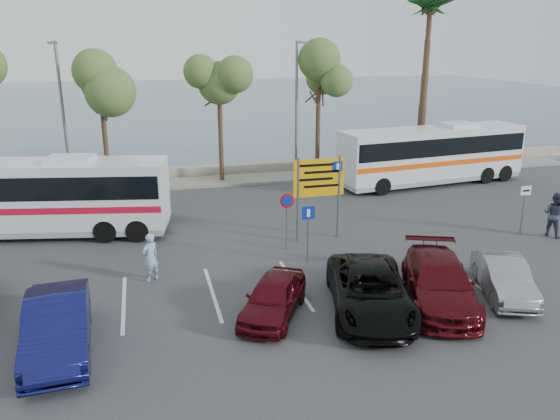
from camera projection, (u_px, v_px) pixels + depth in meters
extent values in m
plane|color=#343437|center=(319.00, 270.00, 20.29)|extent=(120.00, 120.00, 0.00)
cube|color=gray|center=(247.00, 179.00, 33.21)|extent=(44.00, 2.40, 0.15)
cube|color=gray|center=(241.00, 169.00, 35.00)|extent=(48.00, 0.80, 0.60)
plane|color=#45596F|center=(183.00, 102.00, 75.77)|extent=(140.00, 140.00, 0.00)
cylinder|color=#382619|center=(106.00, 143.00, 30.54)|extent=(0.28, 0.28, 5.04)
cylinder|color=#382619|center=(221.00, 133.00, 32.00)|extent=(0.28, 0.28, 5.60)
cylinder|color=#382619|center=(318.00, 133.00, 33.49)|extent=(0.28, 0.28, 5.18)
cylinder|color=#382619|center=(424.00, 90.00, 34.44)|extent=(0.48, 0.48, 10.00)
cylinder|color=slate|center=(64.00, 119.00, 29.26)|extent=(0.16, 0.16, 8.00)
cylinder|color=slate|center=(54.00, 42.00, 27.67)|extent=(0.12, 0.90, 0.12)
cube|color=slate|center=(52.00, 43.00, 27.22)|extent=(0.45, 0.25, 0.12)
cylinder|color=slate|center=(296.00, 111.00, 32.35)|extent=(0.16, 0.16, 8.00)
cylinder|color=slate|center=(299.00, 42.00, 30.76)|extent=(0.12, 0.90, 0.12)
cube|color=slate|center=(302.00, 43.00, 30.31)|extent=(0.45, 0.25, 0.12)
cylinder|color=slate|center=(298.00, 200.00, 22.74)|extent=(0.12, 0.12, 3.60)
cylinder|color=slate|center=(339.00, 197.00, 23.17)|extent=(0.12, 0.12, 3.60)
cube|color=#DEA10B|center=(319.00, 178.00, 22.68)|extent=(2.20, 0.06, 1.60)
cube|color=#0C2699|center=(338.00, 166.00, 22.70)|extent=(0.42, 0.01, 0.42)
cylinder|color=slate|center=(287.00, 223.00, 22.04)|extent=(0.07, 0.07, 2.20)
cylinder|color=#B20C0C|center=(287.00, 201.00, 21.73)|extent=(0.60, 0.03, 0.60)
cylinder|color=slate|center=(308.00, 235.00, 20.66)|extent=(0.07, 0.07, 2.20)
cube|color=#0C2699|center=(308.00, 213.00, 20.37)|extent=(0.50, 0.03, 0.50)
cylinder|color=slate|center=(523.00, 210.00, 23.68)|extent=(0.07, 0.07, 2.20)
cube|color=white|center=(526.00, 191.00, 23.39)|extent=(0.50, 0.03, 0.40)
cube|color=silver|center=(34.00, 194.00, 23.35)|extent=(11.43, 4.47, 2.75)
cube|color=black|center=(32.00, 183.00, 23.20)|extent=(11.22, 4.47, 0.98)
cube|color=#B60E29|center=(35.00, 204.00, 23.48)|extent=(11.33, 4.48, 0.28)
cube|color=gray|center=(38.00, 224.00, 23.76)|extent=(11.32, 4.43, 0.51)
cube|color=silver|center=(29.00, 160.00, 22.91)|extent=(2.11, 1.82, 0.22)
cube|color=silver|center=(432.00, 152.00, 31.91)|extent=(11.60, 3.79, 2.80)
cube|color=black|center=(433.00, 144.00, 31.76)|extent=(11.38, 3.80, 1.00)
cube|color=#E34E0D|center=(432.00, 160.00, 32.04)|extent=(11.49, 3.80, 0.28)
cube|color=gray|center=(430.00, 175.00, 32.32)|extent=(11.48, 3.75, 0.52)
cube|color=silver|center=(435.00, 126.00, 31.46)|extent=(2.07, 1.74, 0.23)
imported|color=#10124D|center=(57.00, 326.00, 14.77)|extent=(1.92, 4.74, 1.53)
imported|color=#4E0D12|center=(439.00, 282.00, 17.53)|extent=(3.71, 5.44, 1.46)
imported|color=#4D0B14|center=(273.00, 297.00, 16.73)|extent=(3.10, 3.91, 1.25)
imported|color=black|center=(370.00, 291.00, 16.96)|extent=(3.60, 5.58, 1.43)
imported|color=gray|center=(504.00, 277.00, 18.13)|extent=(2.54, 4.03, 1.25)
imported|color=#8BAACA|center=(150.00, 257.00, 19.13)|extent=(0.77, 0.71, 1.76)
imported|color=#34394E|center=(554.00, 214.00, 23.54)|extent=(1.08, 1.18, 1.96)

